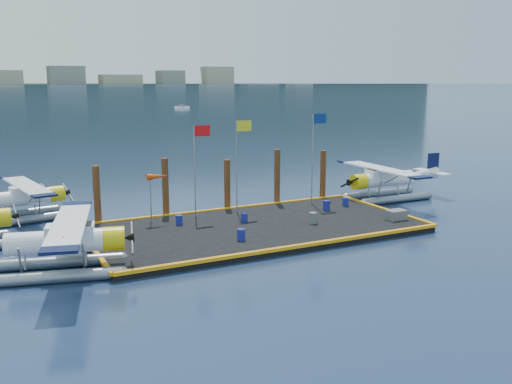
# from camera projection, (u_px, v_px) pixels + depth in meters

# --- Properties ---
(ground) EXTENTS (4000.00, 4000.00, 0.00)m
(ground) POSITION_uv_depth(u_px,v_px,m) (256.00, 232.00, 35.41)
(ground) COLOR #192A4B
(ground) RESTS_ON ground
(dock) EXTENTS (20.00, 10.00, 0.40)m
(dock) POSITION_uv_depth(u_px,v_px,m) (256.00, 229.00, 35.37)
(dock) COLOR black
(dock) RESTS_ON ground
(dock_bumpers) EXTENTS (20.25, 10.25, 0.18)m
(dock_bumpers) POSITION_uv_depth(u_px,v_px,m) (256.00, 224.00, 35.32)
(dock_bumpers) COLOR orange
(dock_bumpers) RESTS_ON dock
(far_backdrop) EXTENTS (3050.00, 2050.00, 810.00)m
(far_backdrop) POSITION_uv_depth(u_px,v_px,m) (60.00, 78.00, 1659.79)
(far_backdrop) COLOR black
(far_backdrop) RESTS_ON ground
(seaplane_a) EXTENTS (9.00, 9.72, 3.45)m
(seaplane_a) POSITION_uv_depth(u_px,v_px,m) (62.00, 245.00, 27.37)
(seaplane_a) COLOR gray
(seaplane_a) RESTS_ON ground
(seaplane_c) EXTENTS (8.31, 9.12, 3.22)m
(seaplane_c) POSITION_uv_depth(u_px,v_px,m) (22.00, 200.00, 37.85)
(seaplane_c) COLOR gray
(seaplane_c) RESTS_ON ground
(seaplane_d) EXTENTS (8.76, 9.65, 3.45)m
(seaplane_d) POSITION_uv_depth(u_px,v_px,m) (384.00, 181.00, 44.21)
(seaplane_d) COLOR gray
(seaplane_d) RESTS_ON ground
(drum_0) EXTENTS (0.42, 0.42, 0.60)m
(drum_0) POSITION_uv_depth(u_px,v_px,m) (179.00, 220.00, 35.51)
(drum_0) COLOR navy
(drum_0) RESTS_ON dock
(drum_1) EXTENTS (0.49, 0.49, 0.69)m
(drum_1) POSITION_uv_depth(u_px,v_px,m) (313.00, 218.00, 35.80)
(drum_1) COLOR #5B5B60
(drum_1) RESTS_ON dock
(drum_2) EXTENTS (0.49, 0.49, 0.69)m
(drum_2) POSITION_uv_depth(u_px,v_px,m) (326.00, 205.00, 39.39)
(drum_2) COLOR navy
(drum_2) RESTS_ON dock
(drum_3) EXTENTS (0.46, 0.46, 0.64)m
(drum_3) POSITION_uv_depth(u_px,v_px,m) (241.00, 235.00, 32.09)
(drum_3) COLOR navy
(drum_3) RESTS_ON dock
(drum_4) EXTENTS (0.43, 0.43, 0.60)m
(drum_4) POSITION_uv_depth(u_px,v_px,m) (346.00, 202.00, 40.66)
(drum_4) COLOR navy
(drum_4) RESTS_ON dock
(drum_5) EXTENTS (0.41, 0.41, 0.58)m
(drum_5) POSITION_uv_depth(u_px,v_px,m) (244.00, 218.00, 36.07)
(drum_5) COLOR navy
(drum_5) RESTS_ON dock
(crate) EXTENTS (1.25, 0.83, 0.62)m
(crate) POSITION_uv_depth(u_px,v_px,m) (396.00, 215.00, 36.78)
(crate) COLOR #5B5B60
(crate) RESTS_ON dock
(flagpole_red) EXTENTS (1.14, 0.08, 6.00)m
(flagpole_red) POSITION_uv_depth(u_px,v_px,m) (197.00, 157.00, 36.86)
(flagpole_red) COLOR gray
(flagpole_red) RESTS_ON dock
(flagpole_yellow) EXTENTS (1.14, 0.08, 6.20)m
(flagpole_yellow) POSITION_uv_depth(u_px,v_px,m) (239.00, 152.00, 38.16)
(flagpole_yellow) COLOR gray
(flagpole_yellow) RESTS_ON dock
(flagpole_blue) EXTENTS (1.14, 0.08, 6.50)m
(flagpole_blue) POSITION_uv_depth(u_px,v_px,m) (315.00, 145.00, 40.78)
(flagpole_blue) COLOR gray
(flagpole_blue) RESTS_ON dock
(windsock) EXTENTS (1.40, 0.44, 3.12)m
(windsock) POSITION_uv_depth(u_px,v_px,m) (157.00, 178.00, 35.88)
(windsock) COLOR gray
(windsock) RESTS_ON dock
(piling_0) EXTENTS (0.44, 0.44, 4.00)m
(piling_0) POSITION_uv_depth(u_px,v_px,m) (97.00, 197.00, 35.98)
(piling_0) COLOR #412812
(piling_0) RESTS_ON ground
(piling_1) EXTENTS (0.44, 0.44, 4.20)m
(piling_1) POSITION_uv_depth(u_px,v_px,m) (166.00, 189.00, 37.95)
(piling_1) COLOR #412812
(piling_1) RESTS_ON ground
(piling_2) EXTENTS (0.44, 0.44, 3.80)m
(piling_2) POSITION_uv_depth(u_px,v_px,m) (227.00, 187.00, 39.98)
(piling_2) COLOR #412812
(piling_2) RESTS_ON ground
(piling_3) EXTENTS (0.44, 0.44, 4.30)m
(piling_3) POSITION_uv_depth(u_px,v_px,m) (277.00, 179.00, 41.71)
(piling_3) COLOR #412812
(piling_3) RESTS_ON ground
(piling_4) EXTENTS (0.44, 0.44, 4.00)m
(piling_4) POSITION_uv_depth(u_px,v_px,m) (323.00, 176.00, 43.51)
(piling_4) COLOR #412812
(piling_4) RESTS_ON ground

